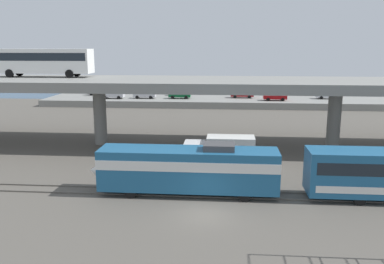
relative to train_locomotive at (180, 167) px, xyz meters
name	(u,v)px	position (x,y,z in m)	size (l,w,h in m)	color
ground_plane	(205,214)	(2.23, -4.00, -2.19)	(260.00, 260.00, 0.00)	#565149
rail_strip_near	(207,197)	(2.23, -0.78, -2.13)	(110.00, 0.12, 0.12)	#59544C
rail_strip_far	(208,190)	(2.23, 0.78, -2.13)	(110.00, 0.12, 0.12)	#59544C
train_locomotive	(180,167)	(0.00, 0.00, 0.00)	(15.06, 3.04, 4.18)	#1E5984
highway_overpass	(215,86)	(2.23, 16.00, 4.90)	(96.00, 11.49, 7.83)	gray
transit_bus_on_overpass	(43,60)	(-18.78, 17.85, 7.70)	(12.00, 2.68, 3.40)	silver
service_truck_east	(221,150)	(3.21, 7.70, -0.56)	(6.80, 2.46, 3.04)	silver
pier_parking_lot	(220,101)	(2.23, 51.00, -1.56)	(69.22, 13.45, 1.27)	gray
parked_car_0	(113,95)	(-18.78, 48.18, -0.15)	(4.43, 1.91, 1.50)	#B7B7BC
parked_car_1	(179,95)	(-5.69, 49.29, -0.15)	(4.30, 1.88, 1.50)	#0C4C26
parked_car_2	(328,95)	(23.40, 51.26, -0.15)	(4.56, 1.91, 1.50)	#B7B7BC
parked_car_3	(145,94)	(-12.57, 49.00, -0.15)	(4.39, 1.93, 1.50)	#B7B7BC
parked_car_4	(275,97)	(12.85, 47.88, -0.15)	(4.39, 2.00, 1.50)	maroon
parked_car_5	(180,92)	(-6.19, 54.36, -0.15)	(4.17, 1.90, 1.50)	#515459
parked_car_6	(242,94)	(6.63, 51.45, -0.15)	(4.55, 1.99, 1.50)	maroon
parked_car_7	(99,91)	(-23.38, 53.44, -0.15)	(4.42, 1.97, 1.50)	black
harbor_water	(221,91)	(2.23, 74.00, -2.19)	(140.00, 36.00, 0.01)	navy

